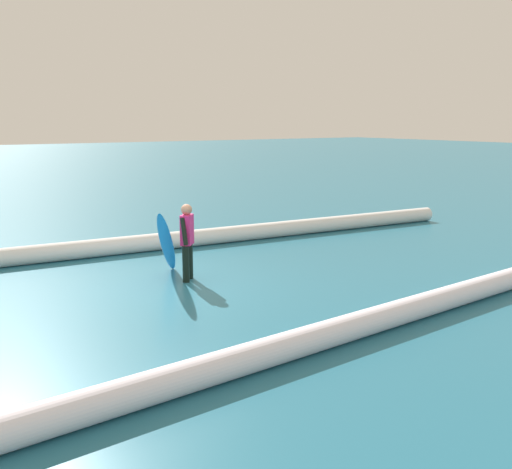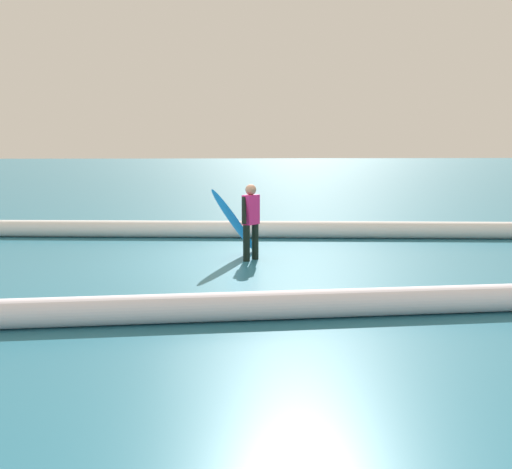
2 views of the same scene
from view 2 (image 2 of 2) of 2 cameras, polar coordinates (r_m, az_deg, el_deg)
The scene contains 4 objects.
ground_plane at distance 12.68m, azimuth -3.12°, elevation -2.45°, with size 141.45×141.45×0.00m, color #246881.
surfer at distance 12.64m, azimuth -0.48°, elevation 1.52°, with size 0.38×0.48×1.55m.
surfboard at distance 12.93m, azimuth -1.94°, elevation 1.13°, with size 1.14×1.60×1.53m.
wave_crest_foreground at distance 16.00m, azimuth -10.41°, elevation 0.51°, with size 0.42×0.42×24.63m, color white.
Camera 2 is at (-0.05, 12.44, 2.44)m, focal length 43.78 mm.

